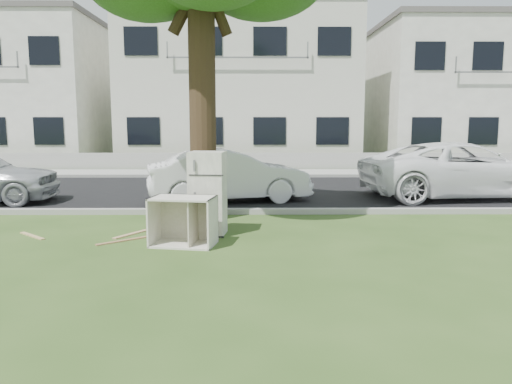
{
  "coord_description": "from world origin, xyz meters",
  "views": [
    {
      "loc": [
        0.6,
        -8.45,
        2.06
      ],
      "look_at": [
        0.67,
        0.6,
        0.76
      ],
      "focal_mm": 35.0,
      "sensor_mm": 36.0,
      "label": 1
    }
  ],
  "objects_px": {
    "cabinet": "(183,221)",
    "car_center": "(229,176)",
    "fridge": "(208,193)",
    "car_right": "(463,170)"
  },
  "relations": [
    {
      "from": "cabinet",
      "to": "car_right",
      "type": "bearing_deg",
      "value": 46.94
    },
    {
      "from": "fridge",
      "to": "car_center",
      "type": "distance_m",
      "value": 3.67
    },
    {
      "from": "cabinet",
      "to": "car_center",
      "type": "distance_m",
      "value": 4.51
    },
    {
      "from": "fridge",
      "to": "cabinet",
      "type": "relative_size",
      "value": 1.45
    },
    {
      "from": "car_center",
      "to": "cabinet",
      "type": "bearing_deg",
      "value": 159.02
    },
    {
      "from": "cabinet",
      "to": "car_right",
      "type": "height_order",
      "value": "car_right"
    },
    {
      "from": "fridge",
      "to": "car_right",
      "type": "bearing_deg",
      "value": 40.11
    },
    {
      "from": "cabinet",
      "to": "car_right",
      "type": "distance_m",
      "value": 8.5
    },
    {
      "from": "fridge",
      "to": "car_right",
      "type": "distance_m",
      "value": 7.75
    },
    {
      "from": "cabinet",
      "to": "car_center",
      "type": "bearing_deg",
      "value": 92.91
    }
  ]
}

